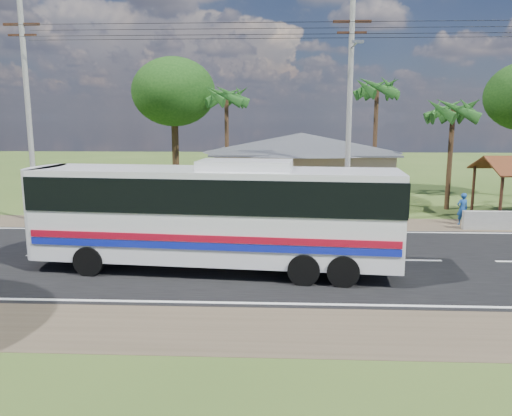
{
  "coord_description": "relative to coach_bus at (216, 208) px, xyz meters",
  "views": [
    {
      "loc": [
        -0.41,
        -18.42,
        5.33
      ],
      "look_at": [
        -1.3,
        1.0,
        1.8
      ],
      "focal_mm": 35.0,
      "sensor_mm": 36.0,
      "label": 1
    }
  ],
  "objects": [
    {
      "name": "house",
      "position": [
        3.58,
        14.48,
        0.41
      ],
      "size": [
        12.4,
        10.0,
        5.0
      ],
      "color": "tan",
      "rests_on": "ground"
    },
    {
      "name": "palm_near",
      "position": [
        12.08,
        12.48,
        3.48
      ],
      "size": [
        2.8,
        2.8,
        6.7
      ],
      "color": "#47301E",
      "rests_on": "ground"
    },
    {
      "name": "palm_far",
      "position": [
        -1.42,
        17.48,
        4.44
      ],
      "size": [
        2.8,
        2.8,
        7.7
      ],
      "color": "#47301E",
      "rests_on": "ground"
    },
    {
      "name": "road",
      "position": [
        2.58,
        1.48,
        -2.22
      ],
      "size": [
        120.0,
        16.0,
        0.03
      ],
      "color": "black",
      "rests_on": "ground"
    },
    {
      "name": "coach_bus",
      "position": [
        0.0,
        0.0,
        0.0
      ],
      "size": [
        12.76,
        3.77,
        3.91
      ],
      "rotation": [
        0.0,
        0.0,
        -0.09
      ],
      "color": "silver",
      "rests_on": "ground"
    },
    {
      "name": "utility_poles",
      "position": [
        5.25,
        7.97,
        3.53
      ],
      "size": [
        32.8,
        2.22,
        11.0
      ],
      "color": "#9E9E99",
      "rests_on": "ground"
    },
    {
      "name": "tree_behind_house",
      "position": [
        -5.42,
        19.48,
        4.88
      ],
      "size": [
        6.0,
        6.0,
        9.61
      ],
      "color": "#47301E",
      "rests_on": "ground"
    },
    {
      "name": "palm_mid",
      "position": [
        8.58,
        16.98,
        4.92
      ],
      "size": [
        2.8,
        2.8,
        8.2
      ],
      "color": "#47301E",
      "rests_on": "ground"
    },
    {
      "name": "ground",
      "position": [
        2.58,
        1.48,
        -2.23
      ],
      "size": [
        120.0,
        120.0,
        0.0
      ],
      "primitive_type": "plane",
      "color": "#344D1B",
      "rests_on": "ground"
    },
    {
      "name": "person",
      "position": [
        11.41,
        8.15,
        -1.42
      ],
      "size": [
        0.66,
        0.5,
        1.62
      ],
      "primitive_type": "imported",
      "rotation": [
        0.0,
        0.0,
        3.35
      ],
      "color": "navy",
      "rests_on": "ground"
    }
  ]
}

